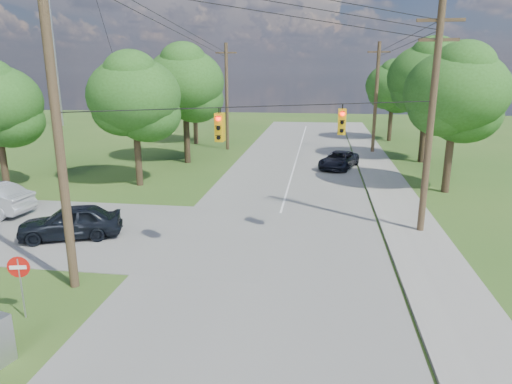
# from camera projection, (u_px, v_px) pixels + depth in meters

# --- Properties ---
(ground) EXTENTS (140.00, 140.00, 0.00)m
(ground) POSITION_uv_depth(u_px,v_px,m) (196.00, 300.00, 15.46)
(ground) COLOR #2E551C
(ground) RESTS_ON ground
(main_road) EXTENTS (10.00, 100.00, 0.03)m
(main_road) POSITION_uv_depth(u_px,v_px,m) (270.00, 248.00, 19.97)
(main_road) COLOR gray
(main_road) RESTS_ON ground
(sidewalk_east) EXTENTS (2.60, 100.00, 0.12)m
(sidewalk_east) POSITION_uv_depth(u_px,v_px,m) (430.00, 255.00, 19.05)
(sidewalk_east) COLOR gray
(sidewalk_east) RESTS_ON ground
(pole_sw) EXTENTS (2.00, 0.32, 12.00)m
(pole_sw) POSITION_uv_depth(u_px,v_px,m) (55.00, 112.00, 14.85)
(pole_sw) COLOR #4E3F28
(pole_sw) RESTS_ON ground
(pole_ne) EXTENTS (2.00, 0.32, 10.50)m
(pole_ne) POSITION_uv_depth(u_px,v_px,m) (431.00, 118.00, 20.49)
(pole_ne) COLOR #4E3F28
(pole_ne) RESTS_ON ground
(pole_north_e) EXTENTS (2.00, 0.32, 10.00)m
(pole_north_e) POSITION_uv_depth(u_px,v_px,m) (376.00, 97.00, 41.62)
(pole_north_e) COLOR #4E3F28
(pole_north_e) RESTS_ON ground
(pole_north_w) EXTENTS (2.00, 0.32, 10.00)m
(pole_north_w) POSITION_uv_depth(u_px,v_px,m) (227.00, 96.00, 43.50)
(pole_north_w) COLOR #4E3F28
(pole_north_w) RESTS_ON ground
(power_lines) EXTENTS (13.93, 29.62, 4.93)m
(power_lines) POSITION_uv_depth(u_px,v_px,m) (276.00, 38.00, 23.93)
(power_lines) COLOR black
(power_lines) RESTS_ON ground
(traffic_signals) EXTENTS (4.91, 3.27, 1.05)m
(traffic_signals) POSITION_uv_depth(u_px,v_px,m) (284.00, 124.00, 17.92)
(traffic_signals) COLOR #CF9E0C
(traffic_signals) RESTS_ON ground
(tree_w_near) EXTENTS (6.00, 6.00, 8.40)m
(tree_w_near) POSITION_uv_depth(u_px,v_px,m) (134.00, 96.00, 29.35)
(tree_w_near) COLOR #443222
(tree_w_near) RESTS_ON ground
(tree_w_mid) EXTENTS (6.40, 6.40, 9.22)m
(tree_w_mid) POSITION_uv_depth(u_px,v_px,m) (185.00, 82.00, 36.70)
(tree_w_mid) COLOR #443222
(tree_w_mid) RESTS_ON ground
(tree_w_far) EXTENTS (6.00, 6.00, 8.73)m
(tree_w_far) POSITION_uv_depth(u_px,v_px,m) (194.00, 83.00, 46.62)
(tree_w_far) COLOR #443222
(tree_w_far) RESTS_ON ground
(tree_e_near) EXTENTS (6.20, 6.20, 8.81)m
(tree_e_near) POSITION_uv_depth(u_px,v_px,m) (456.00, 92.00, 27.52)
(tree_e_near) COLOR #443222
(tree_e_near) RESTS_ON ground
(tree_e_mid) EXTENTS (6.60, 6.60, 9.64)m
(tree_e_mid) POSITION_uv_depth(u_px,v_px,m) (429.00, 78.00, 36.84)
(tree_e_mid) COLOR #443222
(tree_e_mid) RESTS_ON ground
(tree_e_far) EXTENTS (5.80, 5.80, 8.32)m
(tree_e_far) POSITION_uv_depth(u_px,v_px,m) (393.00, 86.00, 48.71)
(tree_e_far) COLOR #443222
(tree_e_far) RESTS_ON ground
(car_cross_dark) EXTENTS (4.88, 3.28, 1.54)m
(car_cross_dark) POSITION_uv_depth(u_px,v_px,m) (71.00, 222.00, 20.92)
(car_cross_dark) COLOR black
(car_cross_dark) RESTS_ON cross_road
(car_main_north) EXTENTS (3.65, 5.18, 1.31)m
(car_main_north) POSITION_uv_depth(u_px,v_px,m) (339.00, 160.00, 35.90)
(car_main_north) COLOR black
(car_main_north) RESTS_ON main_road
(do_not_enter_sign) EXTENTS (0.68, 0.18, 2.06)m
(do_not_enter_sign) POSITION_uv_depth(u_px,v_px,m) (19.00, 273.00, 13.97)
(do_not_enter_sign) COLOR gray
(do_not_enter_sign) RESTS_ON ground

